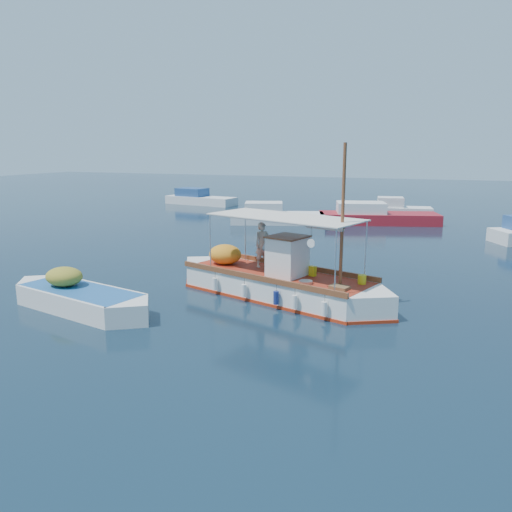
% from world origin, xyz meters
% --- Properties ---
extents(ground, '(160.00, 160.00, 0.00)m').
position_xyz_m(ground, '(0.00, 0.00, 0.00)').
color(ground, black).
rests_on(ground, ground).
extents(fishing_caique, '(9.32, 4.67, 5.96)m').
position_xyz_m(fishing_caique, '(-0.37, 0.81, 0.53)').
color(fishing_caique, white).
rests_on(fishing_caique, ground).
extents(dinghy, '(6.51, 2.88, 1.63)m').
position_xyz_m(dinghy, '(-6.31, -3.23, 0.34)').
color(dinghy, white).
rests_on(dinghy, ground).
extents(bg_boat_nw, '(7.33, 4.50, 1.80)m').
position_xyz_m(bg_boat_nw, '(-6.52, 18.63, 0.49)').
color(bg_boat_nw, silver).
rests_on(bg_boat_nw, ground).
extents(bg_boat_n, '(9.22, 5.14, 1.80)m').
position_xyz_m(bg_boat_n, '(0.53, 21.29, 0.49)').
color(bg_boat_n, maroon).
rests_on(bg_boat_n, ground).
extents(bg_boat_far_w, '(7.67, 3.44, 1.80)m').
position_xyz_m(bg_boat_far_w, '(-17.87, 28.23, 0.49)').
color(bg_boat_far_w, silver).
rests_on(bg_boat_far_w, ground).
extents(bg_boat_far_n, '(5.38, 2.85, 1.80)m').
position_xyz_m(bg_boat_far_n, '(1.76, 25.91, 0.49)').
color(bg_boat_far_n, silver).
rests_on(bg_boat_far_n, ground).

